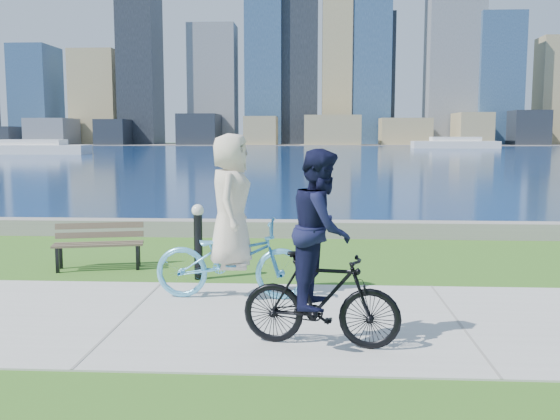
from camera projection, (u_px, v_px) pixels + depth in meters
The scene contains 12 objects.
ground at pixel (458, 323), 7.40m from camera, with size 320.00×320.00×0.00m, color #2E5F19.
concrete_path at pixel (458, 323), 7.40m from camera, with size 80.00×3.50×0.02m, color #A9AAA4.
seawall at pixel (394, 230), 13.52m from camera, with size 90.00×0.50×0.35m, color gray.
bay_water at pixel (330, 152), 78.75m from camera, with size 320.00×131.00×0.01m, color #0C244F.
far_shore at pixel (324, 144), 136.22m from camera, with size 320.00×30.00×0.12m, color slate.
city_skyline at pixel (342, 43), 133.16m from camera, with size 174.06×22.82×76.00m.
ferry_near at pixel (33, 148), 69.62m from camera, with size 12.17×3.48×1.65m.
ferry_far at pixel (455, 144), 98.93m from camera, with size 13.42×3.83×1.82m.
park_bench at pixel (99, 241), 10.39m from camera, with size 1.53×0.82×0.75m.
bollard_lamp at pixel (198, 236), 9.58m from camera, with size 0.19×0.19×1.17m.
cyclist_woman at pixel (231, 238), 8.39m from camera, with size 0.75×2.07×2.23m.
cyclist_man at pixel (321, 264), 6.46m from camera, with size 0.74×1.72×2.07m.
Camera 1 is at (-1.70, -7.29, 2.23)m, focal length 40.00 mm.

